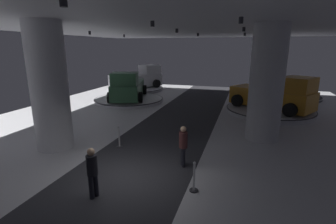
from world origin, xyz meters
The scene contains 16 objects.
ground centered at (0.00, 0.00, -0.02)m, with size 24.00×44.00×0.06m.
ceiling_with_spotlights centered at (0.00, 0.00, 5.55)m, with size 24.00×44.00×0.39m.
column_right centered at (4.68, 5.48, 2.75)m, with size 1.58×1.58×5.50m.
column_left centered at (-4.33, 1.53, 2.75)m, with size 1.57×1.57×5.50m.
display_platform_far_right centered at (5.43, 10.98, 0.18)m, with size 5.81×5.81×0.33m.
pickup_truck_far_right centered at (5.71, 10.81, 1.27)m, with size 5.61×4.63×2.30m.
display_platform_deep_left centered at (-7.38, 17.02, 0.15)m, with size 5.68×5.68×0.28m.
pickup_truck_deep_left centered at (-7.18, 17.27, 1.21)m, with size 4.94×5.45×2.30m.
display_platform_deep_right centered at (7.36, 17.40, 0.13)m, with size 5.70×5.70×0.22m.
display_car_deep_right centered at (7.39, 17.39, 0.99)m, with size 4.55×3.21×1.71m.
display_platform_far_left centered at (-5.56, 11.59, 0.15)m, with size 5.70×5.70×0.27m.
pickup_truck_far_left centered at (-5.47, 11.28, 1.21)m, with size 3.88×5.69×2.30m.
visitor_walking_near centered at (1.67, 1.40, 0.91)m, with size 0.32×0.32×1.59m.
visitor_walking_far centered at (-0.38, -1.43, 0.91)m, with size 0.32×0.32×1.59m.
stanchion_a centered at (-1.54, 2.36, 0.37)m, with size 0.28×0.28×1.01m.
stanchion_b centered at (2.43, -0.19, 0.37)m, with size 0.28×0.28×1.01m.
Camera 1 is at (3.77, -7.19, 4.41)m, focal length 26.85 mm.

